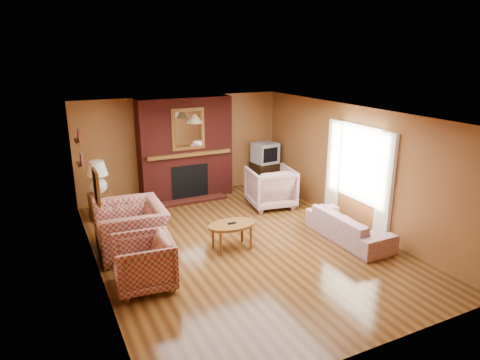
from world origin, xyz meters
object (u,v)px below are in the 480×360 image
plaid_loveseat (131,228)px  side_table (101,206)px  fireplace (186,149)px  table_lamp (98,176)px  floral_sofa (349,226)px  plaid_armchair (144,263)px  crt_tv (265,153)px  floral_armchair (270,187)px  tv_stand (265,175)px  coffee_table (232,227)px

plaid_loveseat → side_table: bearing=-170.1°
fireplace → table_lamp: size_ratio=3.39×
plaid_loveseat → floral_sofa: plaid_loveseat is taller
plaid_armchair → crt_tv: 5.32m
plaid_armchair → floral_sofa: (3.85, -0.01, -0.13)m
plaid_armchair → crt_tv: size_ratio=1.43×
side_table → crt_tv: (4.15, 0.34, 0.65)m
fireplace → crt_tv: size_ratio=3.96×
floral_armchair → table_lamp: (-3.59, 0.92, 0.49)m
floral_armchair → side_table: bearing=-5.6°
plaid_loveseat → plaid_armchair: 1.32m
plaid_loveseat → side_table: plaid_loveseat is taller
fireplace → tv_stand: size_ratio=3.57×
table_lamp → coffee_table: bearing=-53.2°
plaid_loveseat → tv_stand: size_ratio=1.93×
floral_sofa → crt_tv: bearing=-2.9°
fireplace → plaid_armchair: (-1.95, -3.65, -0.79)m
coffee_table → table_lamp: 3.18m
coffee_table → fireplace: bearing=85.8°
plaid_armchair → floral_sofa: plaid_armchair is taller
table_lamp → plaid_armchair: bearing=-87.2°
plaid_loveseat → crt_tv: bearing=120.9°
plaid_loveseat → plaid_armchair: size_ratio=1.49×
table_lamp → tv_stand: (4.15, 0.35, -0.61)m
floral_armchair → fireplace: bearing=-35.6°
plaid_loveseat → floral_armchair: size_ratio=1.30×
fireplace → table_lamp: bearing=-165.7°
table_lamp → floral_armchair: bearing=-14.4°
plaid_loveseat → coffee_table: bearing=68.6°
side_table → coffee_table: bearing=-53.2°
table_lamp → plaid_loveseat: bearing=-82.1°
plaid_armchair → floral_sofa: 3.85m
table_lamp → tv_stand: size_ratio=1.05×
plaid_loveseat → coffee_table: 1.77m
floral_armchair → tv_stand: (0.56, 1.27, -0.12)m
floral_armchair → plaid_armchair: bearing=41.4°
plaid_armchair → side_table: 3.12m
fireplace → floral_armchair: (1.49, -1.45, -0.73)m
coffee_table → side_table: side_table is taller
plaid_loveseat → crt_tv: size_ratio=2.14×
table_lamp → tv_stand: table_lamp is taller
floral_armchair → side_table: 3.71m
floral_sofa → floral_armchair: (-0.41, 2.21, 0.19)m
floral_sofa → crt_tv: size_ratio=2.99×
plaid_loveseat → floral_armchair: (3.34, 0.89, 0.03)m
plaid_armchair → plaid_loveseat: bearing=-179.3°
tv_stand → plaid_armchair: bearing=-141.8°
fireplace → floral_armchair: bearing=-44.3°
table_lamp → side_table: bearing=0.0°
tv_stand → fireplace: bearing=172.1°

